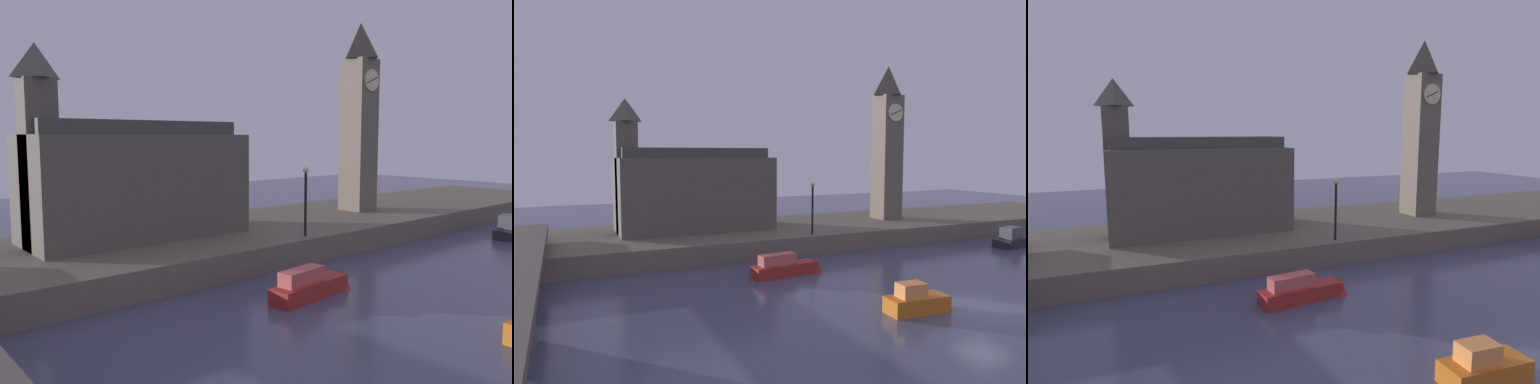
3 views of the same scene
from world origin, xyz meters
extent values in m
plane|color=#474C66|center=(0.00, 0.00, 0.00)|extent=(120.00, 120.00, 0.00)
cube|color=#6B6051|center=(0.00, 20.00, 0.75)|extent=(70.00, 12.00, 1.50)
cube|color=#6B6051|center=(9.64, 19.93, 7.48)|extent=(2.19, 2.19, 11.96)
cylinder|color=beige|center=(9.64, 18.77, 11.75)|extent=(1.67, 0.12, 1.67)
cube|color=black|center=(9.64, 18.70, 11.75)|extent=(1.25, 0.04, 0.57)
pyramid|color=#4A4339|center=(9.64, 19.93, 14.86)|extent=(2.41, 2.41, 2.80)
cube|color=#5B544C|center=(-9.28, 21.15, 4.51)|extent=(12.59, 5.46, 6.02)
cube|color=#5B544C|center=(-14.76, 21.15, 5.93)|extent=(1.63, 1.63, 8.86)
pyramid|color=#474C42|center=(-14.76, 21.15, 11.25)|extent=(1.79, 1.79, 1.79)
cube|color=#42473D|center=(-9.28, 21.15, 7.92)|extent=(11.96, 3.28, 0.80)
cylinder|color=black|center=(-1.56, 14.87, 3.39)|extent=(0.16, 0.16, 3.78)
sphere|color=#F2E099|center=(-1.56, 14.87, 5.46)|extent=(0.36, 0.36, 0.36)
cube|color=orange|center=(-3.67, 0.75, 0.41)|extent=(3.24, 1.48, 0.81)
cube|color=#FF9947|center=(-4.05, 0.75, 1.17)|extent=(1.41, 0.97, 0.71)
cone|color=orange|center=(-2.09, 0.75, 0.45)|extent=(1.21, 1.21, 0.79)
cube|color=#232328|center=(15.62, 10.22, 0.35)|extent=(4.74, 2.42, 0.70)
cube|color=#515156|center=(15.07, 10.22, 1.18)|extent=(1.92, 1.41, 0.97)
cube|color=maroon|center=(-6.50, 9.75, 0.38)|extent=(4.63, 1.65, 0.76)
cube|color=#CC5651|center=(-7.04, 9.75, 1.10)|extent=(2.51, 1.07, 0.67)
cone|color=maroon|center=(-4.23, 9.75, 0.42)|extent=(1.16, 1.16, 1.13)
camera|label=1|loc=(-23.42, -6.33, 7.41)|focal=36.17mm
camera|label=2|loc=(-19.50, -16.52, 7.79)|focal=32.41mm
camera|label=3|loc=(-15.44, -9.05, 8.68)|focal=29.47mm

